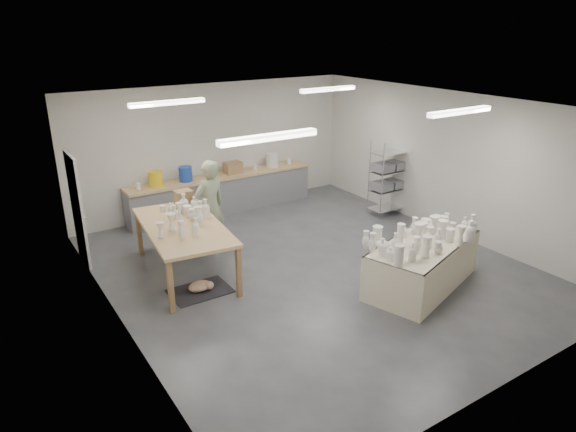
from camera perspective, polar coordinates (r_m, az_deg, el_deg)
room at (r=8.89m, az=2.00°, el=6.18°), size 8.00×8.02×3.00m
back_counter at (r=12.37m, az=-7.32°, el=2.66°), size 4.60×0.60×1.24m
wire_shelf at (r=12.23m, az=11.16°, el=4.34°), size 0.88×0.48×1.80m
drying_table at (r=9.10m, az=14.68°, el=-4.95°), size 2.51×1.78×1.18m
work_table at (r=9.32m, az=-11.47°, el=-0.67°), size 1.56×2.67×1.33m
rug at (r=8.93m, az=-9.73°, el=-8.21°), size 1.00×0.70×0.02m
cat at (r=8.88m, az=-9.62°, el=-7.66°), size 0.48×0.42×0.17m
potter at (r=10.04m, az=-8.66°, el=0.99°), size 0.76×0.58×1.87m
red_stool at (r=10.51m, az=-9.09°, el=-1.98°), size 0.36×0.36×0.31m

